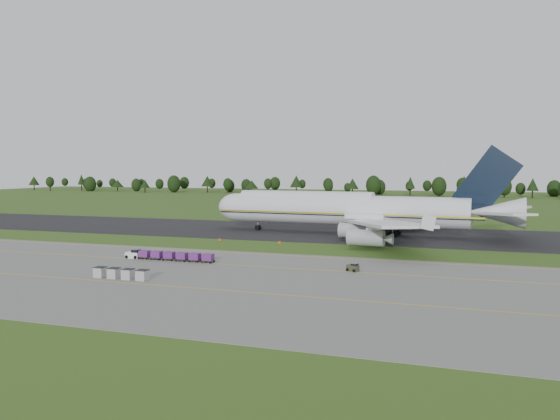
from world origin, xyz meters
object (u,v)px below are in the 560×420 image
(baggage_train, at_px, (168,256))
(utility_cart, at_px, (353,268))
(uld_row, at_px, (121,273))
(edge_markers, at_px, (249,241))
(aircraft, at_px, (350,209))

(baggage_train, height_order, utility_cart, baggage_train)
(baggage_train, relative_size, uld_row, 1.95)
(edge_markers, bearing_deg, aircraft, 50.82)
(aircraft, height_order, baggage_train, aircraft)
(aircraft, height_order, utility_cart, aircraft)
(edge_markers, bearing_deg, uld_row, -94.52)
(edge_markers, bearing_deg, utility_cart, -43.02)
(aircraft, bearing_deg, utility_cart, -78.42)
(baggage_train, relative_size, utility_cart, 8.28)
(uld_row, bearing_deg, edge_markers, 85.48)
(utility_cart, xyz_separation_m, uld_row, (-30.98, -16.44, 0.29))
(utility_cart, bearing_deg, uld_row, -152.05)
(utility_cart, bearing_deg, edge_markers, 136.98)
(aircraft, relative_size, uld_row, 8.68)
(baggage_train, height_order, edge_markers, baggage_train)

